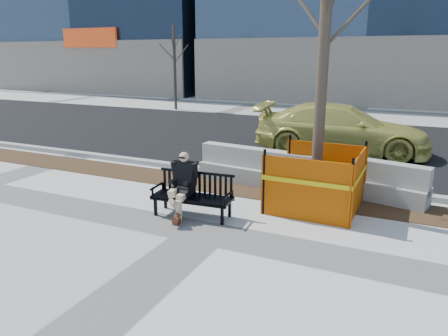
{
  "coord_description": "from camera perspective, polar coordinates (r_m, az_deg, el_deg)",
  "views": [
    {
      "loc": [
        3.21,
        -6.15,
        3.07
      ],
      "look_at": [
        -0.19,
        1.2,
        0.87
      ],
      "focal_mm": 33.89,
      "sensor_mm": 36.0,
      "label": 1
    }
  ],
  "objects": [
    {
      "name": "ground",
      "position": [
        7.59,
        -2.55,
        -8.69
      ],
      "size": [
        120.0,
        120.0,
        0.0
      ],
      "primitive_type": "plane",
      "color": "beige",
      "rests_on": "ground"
    },
    {
      "name": "mulch_strip",
      "position": [
        9.81,
        4.45,
        -3.05
      ],
      "size": [
        40.0,
        1.2,
        0.02
      ],
      "primitive_type": "cube",
      "color": "#47301C",
      "rests_on": "ground"
    },
    {
      "name": "asphalt_street",
      "position": [
        15.59,
        12.49,
        3.51
      ],
      "size": [
        60.0,
        10.4,
        0.01
      ],
      "primitive_type": "cube",
      "color": "black",
      "rests_on": "ground"
    },
    {
      "name": "curb",
      "position": [
        10.65,
        6.25,
        -1.3
      ],
      "size": [
        60.0,
        0.25,
        0.12
      ],
      "primitive_type": "cube",
      "color": "#9E9B93",
      "rests_on": "ground"
    },
    {
      "name": "bench",
      "position": [
        8.33,
        -4.26,
        -6.46
      ],
      "size": [
        1.64,
        0.71,
        0.85
      ],
      "primitive_type": null,
      "rotation": [
        0.0,
        0.0,
        0.08
      ],
      "color": "black",
      "rests_on": "ground"
    },
    {
      "name": "seated_man",
      "position": [
        8.46,
        -5.47,
        -6.16
      ],
      "size": [
        0.61,
        0.93,
        1.25
      ],
      "primitive_type": null,
      "rotation": [
        0.0,
        0.0,
        0.08
      ],
      "color": "black",
      "rests_on": "ground"
    },
    {
      "name": "tree_fence",
      "position": [
        8.97,
        12.08,
        -5.16
      ],
      "size": [
        2.66,
        2.66,
        6.55
      ],
      "primitive_type": null,
      "rotation": [
        0.0,
        0.0,
        -0.01
      ],
      "color": "#DB5200",
      "rests_on": "ground"
    },
    {
      "name": "sedan",
      "position": [
        13.98,
        15.3,
        1.98
      ],
      "size": [
        5.53,
        2.75,
        1.54
      ],
      "primitive_type": "imported",
      "rotation": [
        0.0,
        0.0,
        1.68
      ],
      "color": "#CCC658",
      "rests_on": "ground"
    },
    {
      "name": "jersey_barrier_left",
      "position": [
        10.3,
        4.74,
        -2.18
      ],
      "size": [
        3.14,
        0.97,
        0.88
      ],
      "primitive_type": null,
      "rotation": [
        0.0,
        0.0,
        -0.12
      ],
      "color": "#A5A29A",
      "rests_on": "ground"
    },
    {
      "name": "jersey_barrier_right",
      "position": [
        9.94,
        17.25,
        -3.5
      ],
      "size": [
        3.09,
        1.26,
        0.87
      ],
      "primitive_type": null,
      "rotation": [
        0.0,
        0.0,
        -0.22
      ],
      "color": "gray",
      "rests_on": "ground"
    },
    {
      "name": "far_tree_left",
      "position": [
        24.36,
        -6.5,
        7.88
      ],
      "size": [
        2.34,
        2.34,
        4.91
      ],
      "primitive_type": null,
      "rotation": [
        0.0,
        0.0,
        -0.36
      ],
      "color": "#473C2E",
      "rests_on": "ground"
    }
  ]
}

